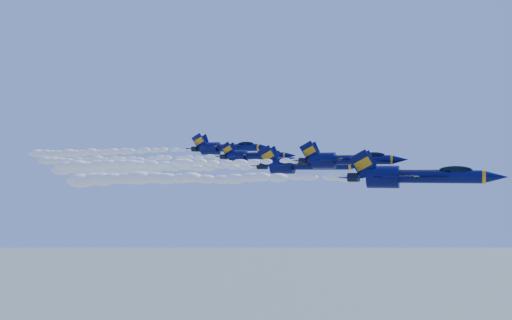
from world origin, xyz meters
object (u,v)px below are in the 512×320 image
(jet_lead, at_px, (414,176))
(jet_fifth, at_px, (226,148))
(jet_third, at_px, (304,165))
(jet_second, at_px, (345,160))
(jet_fourth, at_px, (253,156))

(jet_lead, bearing_deg, jet_fifth, 142.57)
(jet_fifth, bearing_deg, jet_third, -34.18)
(jet_second, relative_size, jet_fourth, 1.03)
(jet_second, distance_m, jet_fifth, 41.53)
(jet_lead, xyz_separation_m, jet_fourth, (-32.34, 23.55, 3.83))
(jet_lead, relative_size, jet_third, 1.01)
(jet_lead, height_order, jet_second, jet_second)
(jet_second, bearing_deg, jet_third, 131.32)
(jet_lead, bearing_deg, jet_second, 148.71)
(jet_lead, xyz_separation_m, jet_third, (-20.03, 17.27, 1.86))
(jet_third, relative_size, jet_fifth, 1.06)
(jet_third, relative_size, jet_fourth, 1.25)
(jet_second, height_order, jet_fifth, jet_fifth)
(jet_lead, height_order, jet_fourth, jet_fourth)
(jet_lead, height_order, jet_fifth, jet_fifth)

